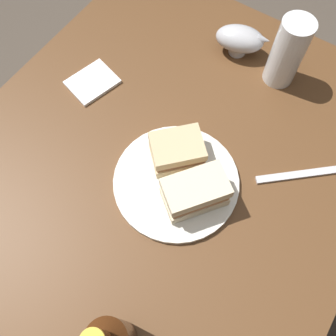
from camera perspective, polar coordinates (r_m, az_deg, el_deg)
The scene contains 13 objects.
ground_plane at distance 1.52m, azimuth -0.66°, elevation -11.99°, with size 6.00×6.00×0.00m, color #4C4238.
dining_table at distance 1.15m, azimuth -0.86°, elevation -7.75°, with size 1.06×0.87×0.77m, color brown.
plate at distance 0.77m, azimuth 1.28°, elevation -2.15°, with size 0.26×0.26×0.01m, color silver.
sandwich_half_left at distance 0.71m, azimuth 4.27°, elevation -3.83°, with size 0.14×0.13×0.07m.
sandwich_half_right at distance 0.75m, azimuth 1.44°, elevation 2.72°, with size 0.13×0.13×0.06m.
potato_wedge_front at distance 0.77m, azimuth 2.52°, elevation 0.42°, with size 0.04×0.02×0.02m, color gold.
potato_wedge_middle at distance 0.75m, azimuth 4.29°, elevation -1.25°, with size 0.05×0.02×0.02m, color #B77F33.
potato_wedge_back at distance 0.76m, azimuth 2.49°, elevation 0.17°, with size 0.05×0.02×0.02m, color #AD702D.
potato_wedge_left_edge at distance 0.74m, azimuth 6.67°, elevation -4.44°, with size 0.04×0.02×0.02m, color #B77F33.
pint_glass at distance 0.90m, azimuth 18.04°, elevation 16.35°, with size 0.07×0.07×0.17m.
gravy_boat at distance 0.95m, azimuth 11.31°, elevation 19.25°, with size 0.10×0.14×0.07m.
napkin at distance 0.92m, azimuth -11.80°, elevation 13.08°, with size 0.11×0.09×0.01m, color white.
fork at distance 0.82m, azimuth 19.63°, elevation -1.02°, with size 0.18×0.02×0.01m, color silver.
Camera 1 is at (-0.27, -0.20, 1.48)m, focal length 38.80 mm.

